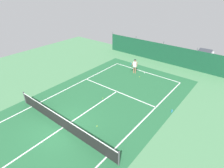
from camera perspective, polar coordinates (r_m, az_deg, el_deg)
The scene contains 10 objects.
ground_plane at distance 14.18m, azimuth -14.82°, elevation -12.82°, with size 36.00×36.00×0.00m, color #4C8456.
court_surface at distance 14.17m, azimuth -14.82°, elevation -12.81°, with size 11.02×26.60×0.01m.
tennis_net at distance 13.85m, azimuth -15.09°, elevation -11.24°, with size 10.12×0.10×1.10m.
back_fence at distance 25.48m, azimuth 15.47°, elevation 8.30°, with size 16.30×0.98×2.70m.
tennis_player at distance 21.11m, azimuth 7.01°, elevation 5.72°, with size 0.62×0.81×1.64m.
tennis_ball_near_player at distance 20.66m, azimuth 8.49°, elevation 2.22°, with size 0.07×0.07×0.07m, color #CCDB33.
tennis_ball_midcourt at distance 13.84m, azimuth -4.63°, elevation -12.78°, with size 0.07×0.07×0.07m, color #CCDB33.
tennis_ball_by_sideline at distance 16.75m, azimuth -2.89°, elevation -4.36°, with size 0.07×0.07×0.07m, color #CCDB33.
parked_car at distance 26.41m, azimuth 26.31°, elevation 7.44°, with size 2.27×4.33×1.68m.
water_bottle at distance 15.78m, azimuth 17.93°, elevation -7.91°, with size 0.08×0.08×0.24m, color #338CD8.
Camera 1 is at (9.10, -5.74, 9.23)m, focal length 29.75 mm.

